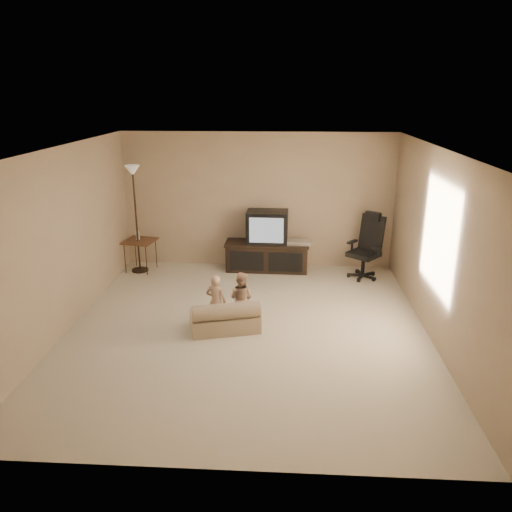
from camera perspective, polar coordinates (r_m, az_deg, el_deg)
The scene contains 9 objects.
floor at distance 7.10m, azimuth -1.04°, elevation -8.35°, with size 5.50×5.50×0.00m, color beige.
room_shell at distance 6.56m, azimuth -1.12°, elevation 3.59°, with size 5.50×5.50×5.50m.
tv_stand at distance 9.23m, azimuth 1.32°, elevation 1.19°, with size 1.57×0.62×1.12m.
office_chair at distance 9.07m, azimuth 12.45°, elevation 0.16°, with size 0.76×0.76×1.17m.
side_table at distance 9.40m, azimuth -13.17°, elevation 1.68°, with size 0.61×0.61×0.79m.
floor_lamp at distance 9.16m, azimuth -13.73°, elevation 6.75°, with size 0.30×0.30×1.95m.
child_sofa at distance 6.98m, azimuth -3.51°, elevation -7.14°, with size 1.04×0.76×0.46m.
toddler_left at distance 7.01m, azimuth -4.60°, elevation -5.22°, with size 0.29×0.21×0.79m, color tan.
toddler_right at distance 7.10m, azimuth -1.71°, elevation -4.87°, with size 0.38×0.21×0.78m, color tan.
Camera 1 is at (0.51, -6.32, 3.20)m, focal length 35.00 mm.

